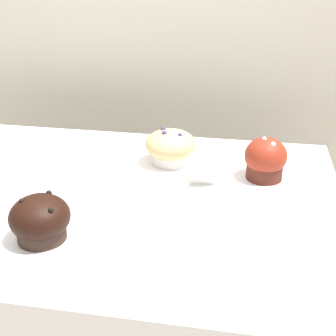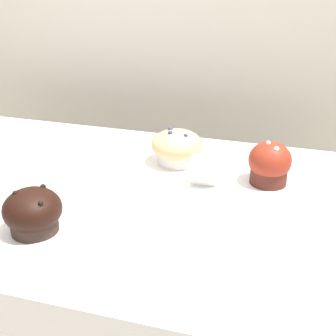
# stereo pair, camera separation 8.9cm
# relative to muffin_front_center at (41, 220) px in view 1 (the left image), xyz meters

# --- Properties ---
(wall_back) EXTENTS (3.20, 0.10, 1.80)m
(wall_back) POSITION_rel_muffin_front_center_xyz_m (-0.00, 0.77, -0.07)
(wall_back) COLOR beige
(wall_back) RESTS_ON ground
(muffin_front_center) EXTENTS (0.10, 0.10, 0.08)m
(muffin_front_center) POSITION_rel_muffin_front_center_xyz_m (0.00, 0.00, 0.00)
(muffin_front_center) COLOR #32221B
(muffin_front_center) RESTS_ON display_counter
(muffin_back_left) EXTENTS (0.11, 0.11, 0.08)m
(muffin_back_left) POSITION_rel_muffin_front_center_xyz_m (0.15, 0.33, 0.00)
(muffin_back_left) COLOR silver
(muffin_back_left) RESTS_ON display_counter
(muffin_back_right) EXTENTS (0.08, 0.08, 0.09)m
(muffin_back_right) POSITION_rel_muffin_front_center_xyz_m (0.35, 0.29, 0.01)
(muffin_back_right) COLOR #4E2118
(muffin_back_right) RESTS_ON display_counter
(price_card) EXTENTS (0.06, 0.05, 0.06)m
(price_card) POSITION_rel_muffin_front_center_xyz_m (0.23, 0.24, -0.00)
(price_card) COLOR white
(price_card) RESTS_ON display_counter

